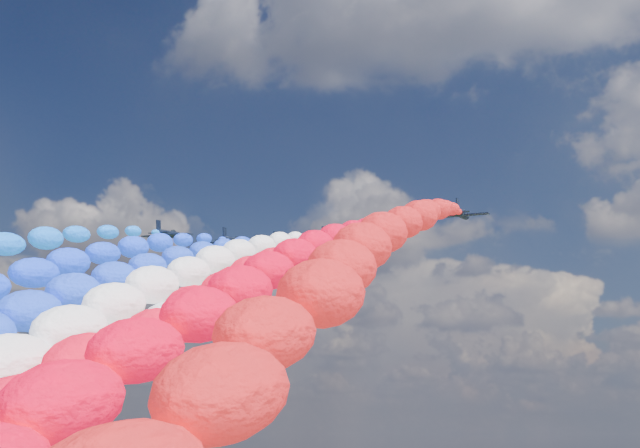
% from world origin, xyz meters
% --- Properties ---
extents(jet_0, '(9.52, 12.85, 4.68)m').
position_xyz_m(jet_0, '(-27.18, -4.08, 92.36)').
color(jet_0, black).
extents(jet_1, '(9.50, 12.84, 4.68)m').
position_xyz_m(jet_1, '(-17.74, 4.54, 92.36)').
color(jet_1, black).
extents(trail_1, '(5.85, 114.74, 43.18)m').
position_xyz_m(trail_1, '(-17.74, -55.07, 72.85)').
color(trail_1, '#1A42FF').
extents(jet_2, '(9.77, 13.03, 4.68)m').
position_xyz_m(jet_2, '(-9.27, 10.33, 92.36)').
color(jet_2, black).
extents(trail_2, '(5.85, 114.74, 43.18)m').
position_xyz_m(trail_2, '(-9.27, -49.28, 72.85)').
color(trail_2, blue).
extents(jet_3, '(9.58, 12.89, 4.68)m').
position_xyz_m(jet_3, '(0.68, 8.87, 92.36)').
color(jet_3, black).
extents(trail_3, '(5.85, 114.74, 43.18)m').
position_xyz_m(trail_3, '(0.68, -50.74, 72.85)').
color(trail_3, white).
extents(jet_4, '(9.42, 12.78, 4.68)m').
position_xyz_m(jet_4, '(0.86, 21.08, 92.36)').
color(jet_4, black).
extents(trail_4, '(5.85, 114.74, 43.18)m').
position_xyz_m(trail_4, '(0.86, -38.53, 72.85)').
color(trail_4, white).
extents(jet_5, '(10.06, 13.23, 4.68)m').
position_xyz_m(jet_5, '(7.51, 12.24, 92.36)').
color(jet_5, black).
extents(trail_5, '(5.85, 114.74, 43.18)m').
position_xyz_m(trail_5, '(7.51, -47.37, 72.85)').
color(trail_5, '#F90A27').
extents(jet_6, '(9.86, 13.09, 4.68)m').
position_xyz_m(jet_6, '(15.73, 3.80, 92.36)').
color(jet_6, black).
extents(trail_6, '(5.85, 114.74, 43.18)m').
position_xyz_m(trail_6, '(15.73, -55.81, 72.85)').
color(trail_6, '#F20324').
extents(jet_7, '(9.76, 13.02, 4.68)m').
position_xyz_m(jet_7, '(27.38, -3.91, 92.36)').
color(jet_7, black).
extents(trail_7, '(5.85, 114.74, 43.18)m').
position_xyz_m(trail_7, '(27.38, -63.51, 72.85)').
color(trail_7, red).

